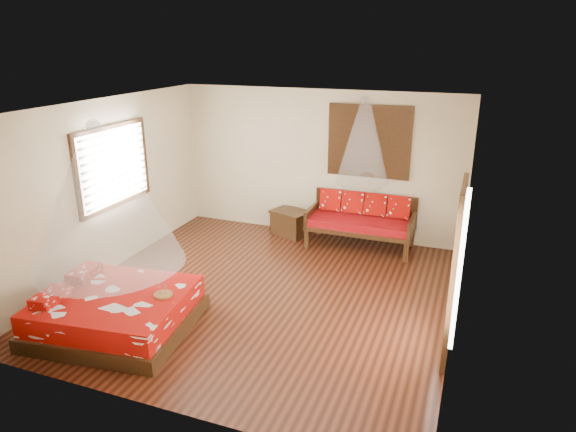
% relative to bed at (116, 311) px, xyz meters
% --- Properties ---
extents(room, '(5.54, 5.54, 2.84)m').
position_rel_bed_xyz_m(room, '(1.44, 1.60, 1.15)').
color(room, black).
rests_on(room, ground).
extents(bed, '(2.12, 1.96, 0.63)m').
position_rel_bed_xyz_m(bed, '(0.00, 0.00, 0.00)').
color(bed, black).
rests_on(bed, floor).
extents(daybed, '(1.93, 0.86, 0.97)m').
position_rel_bed_xyz_m(daybed, '(2.39, 3.99, 0.27)').
color(daybed, black).
rests_on(daybed, floor).
extents(storage_chest, '(0.84, 0.73, 0.49)m').
position_rel_bed_xyz_m(storage_chest, '(0.98, 4.05, -0.00)').
color(storage_chest, black).
rests_on(storage_chest, floor).
extents(shutter_panel, '(1.52, 0.06, 1.32)m').
position_rel_bed_xyz_m(shutter_panel, '(2.39, 4.32, 1.65)').
color(shutter_panel, black).
rests_on(shutter_panel, wall_back).
extents(window_left, '(0.10, 1.74, 1.34)m').
position_rel_bed_xyz_m(window_left, '(-1.26, 1.80, 1.45)').
color(window_left, black).
rests_on(window_left, wall_left).
extents(glazed_door, '(0.08, 1.02, 2.16)m').
position_rel_bed_xyz_m(glazed_door, '(4.16, 1.00, 0.82)').
color(glazed_door, black).
rests_on(glazed_door, floor).
extents(wine_tray, '(0.25, 0.25, 0.20)m').
position_rel_bed_xyz_m(wine_tray, '(0.63, 0.20, 0.30)').
color(wine_tray, brown).
rests_on(wine_tray, bed).
extents(mosquito_net_main, '(1.90, 1.90, 1.80)m').
position_rel_bed_xyz_m(mosquito_net_main, '(0.01, 0.00, 1.60)').
color(mosquito_net_main, silver).
rests_on(mosquito_net_main, ceiling).
extents(mosquito_net_daybed, '(0.93, 0.93, 1.50)m').
position_rel_bed_xyz_m(mosquito_net_daybed, '(2.39, 3.85, 1.75)').
color(mosquito_net_daybed, silver).
rests_on(mosquito_net_daybed, ceiling).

